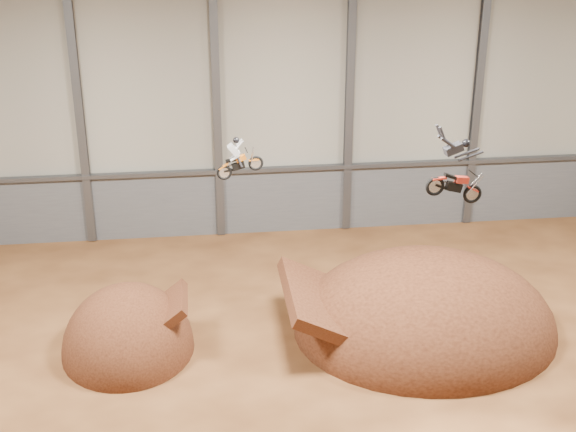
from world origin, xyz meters
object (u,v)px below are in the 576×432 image
Objects in this scene: landing_ramp at (424,329)px; fmx_rider_a at (242,154)px; takeoff_ramp at (129,349)px; fmx_rider_b at (453,166)px.

fmx_rider_a is (-7.45, 0.36, 7.92)m from landing_ramp.
landing_ramp is at bearing 0.31° from takeoff_ramp.
fmx_rider_a is at bearing 154.48° from fmx_rider_b.
takeoff_ramp is 2.06× the size of fmx_rider_b.
fmx_rider_a reaches higher than landing_ramp.
fmx_rider_b reaches higher than fmx_rider_a.
fmx_rider_a is at bearing 5.13° from takeoff_ramp.
fmx_rider_b is (12.05, -2.24, 8.08)m from takeoff_ramp.
takeoff_ramp is 0.55× the size of landing_ramp.
landing_ramp is 10.87m from fmx_rider_a.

